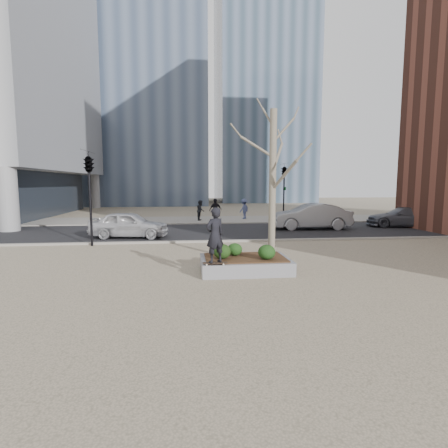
{
  "coord_description": "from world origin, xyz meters",
  "views": [
    {
      "loc": [
        -0.99,
        -11.57,
        2.99
      ],
      "look_at": [
        0.5,
        2.0,
        1.4
      ],
      "focal_mm": 28.0,
      "sensor_mm": 36.0,
      "label": 1
    }
  ],
  "objects": [
    {
      "name": "shrub_left",
      "position": [
        0.19,
        -0.21,
        0.74
      ],
      "size": [
        0.59,
        0.59,
        0.5
      ],
      "primitive_type": "ellipsoid",
      "color": "black",
      "rests_on": "planter_mulch"
    },
    {
      "name": "skateboarder",
      "position": [
        -0.1,
        -0.88,
        1.39
      ],
      "size": [
        0.75,
        0.66,
        1.73
      ],
      "primitive_type": "imported",
      "rotation": [
        0.0,
        0.0,
        3.63
      ],
      "color": "black",
      "rests_on": "skateboard"
    },
    {
      "name": "pedestrian_a",
      "position": [
        0.19,
        16.52,
        0.84
      ],
      "size": [
        0.75,
        0.89,
        1.63
      ],
      "primitive_type": "imported",
      "rotation": [
        0.0,
        0.0,
        1.4
      ],
      "color": "black",
      "rests_on": "far_sidewalk"
    },
    {
      "name": "shrub_middle",
      "position": [
        0.69,
        0.25,
        0.71
      ],
      "size": [
        0.52,
        0.52,
        0.44
      ],
      "primitive_type": "ellipsoid",
      "color": "#123410",
      "rests_on": "planter_mulch"
    },
    {
      "name": "ground",
      "position": [
        0.0,
        0.0,
        0.0
      ],
      "size": [
        120.0,
        120.0,
        0.0
      ],
      "primitive_type": "plane",
      "color": "tan",
      "rests_on": "ground"
    },
    {
      "name": "building_glass_b",
      "position": [
        12.0,
        48.0,
        27.5
      ],
      "size": [
        15.0,
        15.0,
        55.0
      ],
      "primitive_type": "cube",
      "color": "slate",
      "rests_on": "ground"
    },
    {
      "name": "pedestrian_b",
      "position": [
        3.87,
        17.32,
        0.87
      ],
      "size": [
        1.2,
        1.22,
        1.68
      ],
      "primitive_type": "imported",
      "rotation": [
        0.0,
        0.0,
        3.95
      ],
      "color": "#3F4972",
      "rests_on": "far_sidewalk"
    },
    {
      "name": "building_glass_a",
      "position": [
        -6.0,
        42.0,
        22.5
      ],
      "size": [
        16.0,
        16.0,
        45.0
      ],
      "primitive_type": "cube",
      "color": "slate",
      "rests_on": "ground"
    },
    {
      "name": "police_car",
      "position": [
        -4.1,
        7.93,
        0.74
      ],
      "size": [
        4.44,
        2.25,
        1.45
      ],
      "primitive_type": "imported",
      "rotation": [
        0.0,
        0.0,
        1.44
      ],
      "color": "silver",
      "rests_on": "street"
    },
    {
      "name": "sycamore_tree",
      "position": [
        2.0,
        0.3,
        3.79
      ],
      "size": [
        2.8,
        2.8,
        6.6
      ],
      "primitive_type": null,
      "color": "gray",
      "rests_on": "planter_mulch"
    },
    {
      "name": "far_sidewalk",
      "position": [
        0.0,
        17.0,
        0.01
      ],
      "size": [
        60.0,
        6.0,
        0.02
      ],
      "primitive_type": "cube",
      "color": "gray",
      "rests_on": "ground"
    },
    {
      "name": "traffic_light_far",
      "position": [
        6.5,
        14.6,
        2.25
      ],
      "size": [
        0.6,
        2.48,
        4.5
      ],
      "primitive_type": null,
      "color": "black",
      "rests_on": "ground"
    },
    {
      "name": "planter",
      "position": [
        1.0,
        0.0,
        0.23
      ],
      "size": [
        3.0,
        2.0,
        0.45
      ],
      "primitive_type": "cube",
      "color": "gray",
      "rests_on": "ground"
    },
    {
      "name": "street",
      "position": [
        0.0,
        10.0,
        0.01
      ],
      "size": [
        60.0,
        8.0,
        0.02
      ],
      "primitive_type": "cube",
      "color": "black",
      "rests_on": "ground"
    },
    {
      "name": "skateboard",
      "position": [
        -0.1,
        -0.88,
        0.49
      ],
      "size": [
        0.78,
        0.21,
        0.08
      ],
      "primitive_type": null,
      "rotation": [
        0.0,
        0.0,
        -0.01
      ],
      "color": "black",
      "rests_on": "planter"
    },
    {
      "name": "car_silver",
      "position": [
        7.12,
        10.37,
        0.86
      ],
      "size": [
        5.19,
        2.08,
        1.68
      ],
      "primitive_type": "imported",
      "rotation": [
        0.0,
        0.0,
        4.65
      ],
      "color": "gray",
      "rests_on": "street"
    },
    {
      "name": "pedestrian_c",
      "position": [
        1.3,
        15.45,
        0.92
      ],
      "size": [
        1.14,
        0.79,
        1.8
      ],
      "primitive_type": "imported",
      "rotation": [
        0.0,
        0.0,
        3.51
      ],
      "color": "black",
      "rests_on": "far_sidewalk"
    },
    {
      "name": "planter_mulch",
      "position": [
        1.0,
        0.0,
        0.47
      ],
      "size": [
        2.7,
        1.7,
        0.04
      ],
      "primitive_type": "cube",
      "color": "#382314",
      "rests_on": "planter"
    },
    {
      "name": "shrub_right",
      "position": [
        1.65,
        -0.46,
        0.73
      ],
      "size": [
        0.58,
        0.58,
        0.49
      ],
      "primitive_type": "ellipsoid",
      "color": "#113410",
      "rests_on": "planter_mulch"
    },
    {
      "name": "car_third",
      "position": [
        13.85,
        10.79,
        0.71
      ],
      "size": [
        5.06,
        3.07,
        1.37
      ],
      "primitive_type": "imported",
      "rotation": [
        0.0,
        0.0,
        4.45
      ],
      "color": "#4D4E58",
      "rests_on": "street"
    },
    {
      "name": "traffic_light_near",
      "position": [
        -5.5,
        5.6,
        2.25
      ],
      "size": [
        0.6,
        2.48,
        4.5
      ],
      "primitive_type": null,
      "color": "black",
      "rests_on": "ground"
    }
  ]
}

